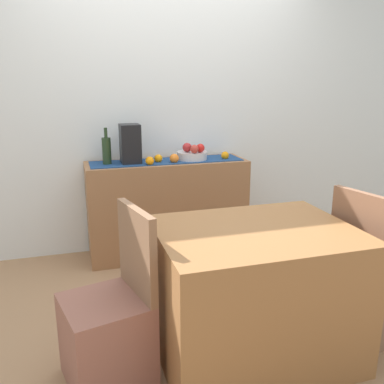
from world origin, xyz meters
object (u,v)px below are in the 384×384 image
Objects in this scene: chair_near_window at (110,332)px; chair_by_corner at (372,290)px; sideboard_console at (168,208)px; fruit_bowl at (192,155)px; wine_bottle at (107,150)px; coffee_maker at (130,144)px; dining_table at (253,292)px.

chair_near_window and chair_by_corner have the same top height.
fruit_bowl is (0.22, 0.00, 0.46)m from sideboard_console.
wine_bottle is at bearing 180.00° from fruit_bowl.
wine_bottle is 2.18m from chair_by_corner.
wine_bottle reaches higher than chair_near_window.
coffee_maker reaches higher than fruit_bowl.
coffee_maker reaches higher than wine_bottle.
fruit_bowl is 0.54m from coffee_maker.
fruit_bowl reaches higher than chair_by_corner.
wine_bottle is 0.93× the size of coffee_maker.
chair_near_window is at bearing -96.07° from wine_bottle.
dining_table is (0.43, -1.51, -0.62)m from coffee_maker.
wine_bottle is 0.33× the size of chair_by_corner.
wine_bottle is (-0.72, 0.00, 0.08)m from fruit_bowl.
wine_bottle is 1.73m from dining_table.
dining_table is 1.16× the size of chair_by_corner.
coffee_maker is (-0.31, 0.00, 0.58)m from sideboard_console.
chair_by_corner is at bearing -51.06° from coffee_maker.
fruit_bowl reaches higher than dining_table.
dining_table is at bearing -85.17° from sideboard_console.
coffee_maker is 1.71m from chair_near_window.
sideboard_console is 1.51m from dining_table.
coffee_maker reaches higher than sideboard_console.
sideboard_console is 1.65m from chair_near_window.
chair_by_corner is at bearing -0.28° from dining_table.
wine_bottle reaches higher than sideboard_console.
coffee_maker is at bearing 180.00° from fruit_bowl.
coffee_maker is 0.31× the size of dining_table.
wine_bottle reaches higher than chair_by_corner.
sideboard_console is at bearing 94.83° from dining_table.
dining_table is (0.13, -1.51, -0.05)m from sideboard_console.
dining_table is at bearing 179.72° from chair_by_corner.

